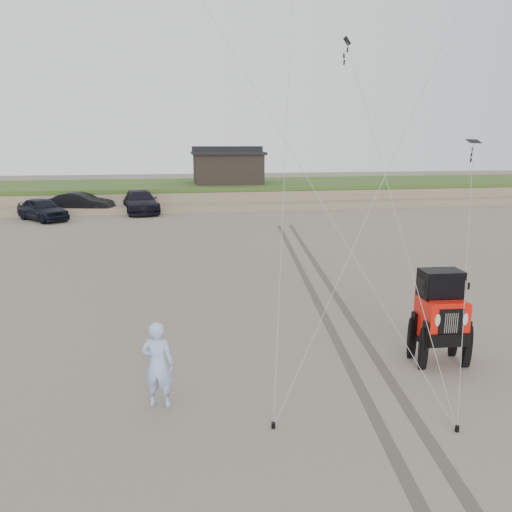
# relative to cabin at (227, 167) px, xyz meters

# --- Properties ---
(ground) EXTENTS (160.00, 160.00, 0.00)m
(ground) POSITION_rel_cabin_xyz_m (-2.00, -37.00, -3.24)
(ground) COLOR #6B6054
(ground) RESTS_ON ground
(dune_ridge) EXTENTS (160.00, 14.25, 1.73)m
(dune_ridge) POSITION_rel_cabin_xyz_m (-2.00, 0.50, -2.42)
(dune_ridge) COLOR #7A6B54
(dune_ridge) RESTS_ON ground
(cabin) EXTENTS (6.40, 5.40, 3.35)m
(cabin) POSITION_rel_cabin_xyz_m (0.00, 0.00, 0.00)
(cabin) COLOR black
(cabin) RESTS_ON dune_ridge
(truck_a) EXTENTS (4.47, 4.87, 1.61)m
(truck_a) POSITION_rel_cabin_xyz_m (-14.32, -9.02, -2.43)
(truck_a) COLOR black
(truck_a) RESTS_ON ground
(truck_b) EXTENTS (5.22, 2.78, 1.63)m
(truck_b) POSITION_rel_cabin_xyz_m (-12.22, -5.74, -2.42)
(truck_b) COLOR black
(truck_b) RESTS_ON ground
(truck_c) EXTENTS (3.41, 6.29, 1.73)m
(truck_c) POSITION_rel_cabin_xyz_m (-7.68, -6.17, -2.37)
(truck_c) COLOR black
(truck_c) RESTS_ON ground
(jeep) EXTENTS (2.57, 5.25, 1.90)m
(jeep) POSITION_rel_cabin_xyz_m (0.97, -35.55, -2.29)
(jeep) COLOR red
(jeep) RESTS_ON ground
(man) EXTENTS (0.78, 0.61, 1.87)m
(man) POSITION_rel_cabin_xyz_m (-5.93, -36.45, -2.30)
(man) COLOR #94B0E5
(man) RESTS_ON ground
(stake_main) EXTENTS (0.08, 0.08, 0.12)m
(stake_main) POSITION_rel_cabin_xyz_m (-3.74, -37.72, -3.18)
(stake_main) COLOR black
(stake_main) RESTS_ON ground
(stake_aux) EXTENTS (0.08, 0.08, 0.12)m
(stake_aux) POSITION_rel_cabin_xyz_m (-0.28, -38.46, -3.18)
(stake_aux) COLOR black
(stake_aux) RESTS_ON ground
(tire_tracks) EXTENTS (5.22, 29.74, 0.01)m
(tire_tracks) POSITION_rel_cabin_xyz_m (0.00, -29.00, -3.23)
(tire_tracks) COLOR #4C443D
(tire_tracks) RESTS_ON ground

